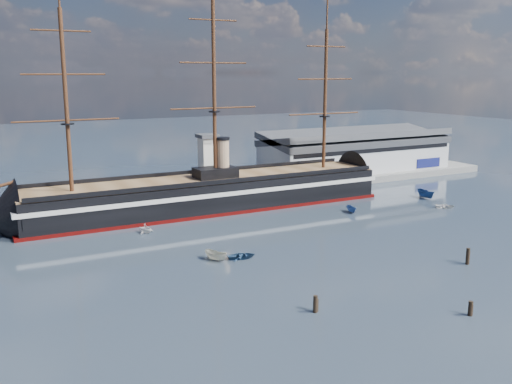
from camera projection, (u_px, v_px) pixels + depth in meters
name	position (u px, v px, depth m)	size (l,w,h in m)	color
ground	(257.00, 227.00, 123.62)	(600.00, 600.00, 0.00)	#2A3646
quay	(227.00, 193.00, 159.25)	(180.00, 18.00, 2.00)	slate
warehouse	(356.00, 151.00, 183.46)	(63.00, 21.00, 11.60)	#B7BABC
quay_tower	(208.00, 161.00, 151.40)	(5.00, 5.00, 15.00)	silver
warship	(202.00, 194.00, 137.92)	(112.94, 16.97, 53.94)	black
motorboat_a	(216.00, 261.00, 101.47)	(5.74, 2.10, 2.30)	beige
motorboat_b	(241.00, 259.00, 102.68)	(3.15, 1.26, 1.47)	navy
motorboat_c	(351.00, 213.00, 136.37)	(4.92, 1.80, 1.97)	navy
motorboat_d	(146.00, 233.00, 119.07)	(5.97, 2.59, 2.19)	silver
motorboat_e	(445.00, 208.00, 141.12)	(2.87, 1.15, 1.34)	silver
motorboat_f	(426.00, 198.00, 151.93)	(7.18, 2.63, 2.87)	navy
piling_near_left	(315.00, 312.00, 79.62)	(0.64, 0.64, 3.17)	black
piling_near_mid	(470.00, 316.00, 78.52)	(0.64, 0.64, 2.80)	black
piling_near_right	(467.00, 264.00, 99.52)	(0.64, 0.64, 3.67)	black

